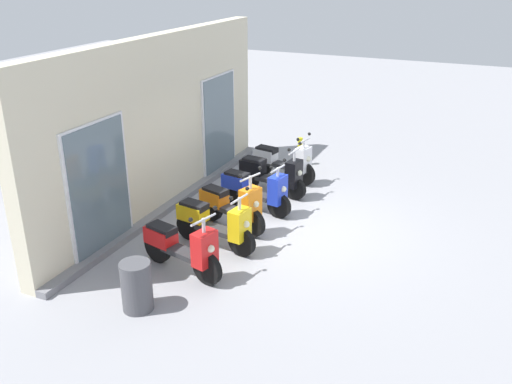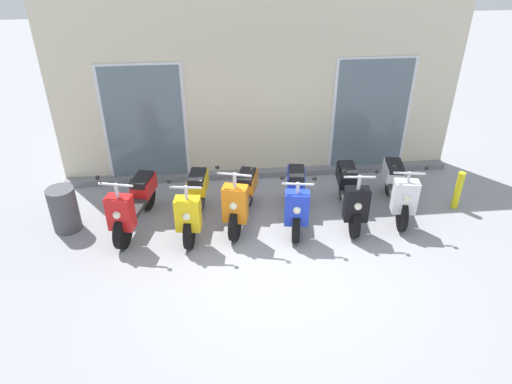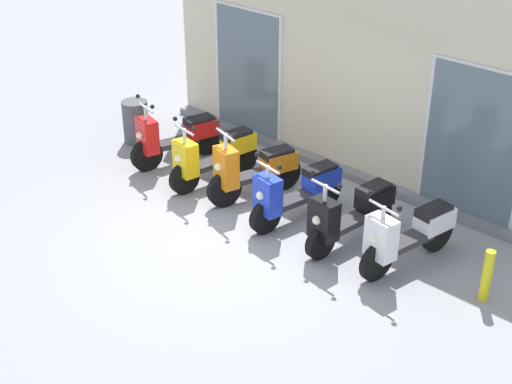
# 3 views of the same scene
# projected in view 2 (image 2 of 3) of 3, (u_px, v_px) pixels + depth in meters

# --- Properties ---
(ground_plane) EXTENTS (40.00, 40.00, 0.00)m
(ground_plane) POSITION_uv_depth(u_px,v_px,m) (279.00, 258.00, 7.09)
(ground_plane) COLOR #939399
(storefront_facade) EXTENTS (7.56, 0.50, 3.40)m
(storefront_facade) POSITION_uv_depth(u_px,v_px,m) (259.00, 93.00, 8.69)
(storefront_facade) COLOR beige
(storefront_facade) RESTS_ON ground_plane
(scooter_red) EXTENTS (0.74, 1.64, 1.23)m
(scooter_red) POSITION_uv_depth(u_px,v_px,m) (134.00, 203.00, 7.59)
(scooter_red) COLOR black
(scooter_red) RESTS_ON ground_plane
(scooter_yellow) EXTENTS (0.60, 1.64, 1.18)m
(scooter_yellow) POSITION_uv_depth(u_px,v_px,m) (194.00, 202.00, 7.60)
(scooter_yellow) COLOR black
(scooter_yellow) RESTS_ON ground_plane
(scooter_orange) EXTENTS (0.76, 1.56, 1.28)m
(scooter_orange) POSITION_uv_depth(u_px,v_px,m) (242.00, 197.00, 7.73)
(scooter_orange) COLOR black
(scooter_orange) RESTS_ON ground_plane
(scooter_blue) EXTENTS (0.63, 1.62, 1.14)m
(scooter_blue) POSITION_uv_depth(u_px,v_px,m) (296.00, 197.00, 7.74)
(scooter_blue) COLOR black
(scooter_blue) RESTS_ON ground_plane
(scooter_black) EXTENTS (0.57, 1.61, 1.20)m
(scooter_black) POSITION_uv_depth(u_px,v_px,m) (350.00, 193.00, 7.85)
(scooter_black) COLOR black
(scooter_black) RESTS_ON ground_plane
(scooter_white) EXTENTS (0.65, 1.66, 1.16)m
(scooter_white) POSITION_uv_depth(u_px,v_px,m) (398.00, 187.00, 8.00)
(scooter_white) COLOR black
(scooter_white) RESTS_ON ground_plane
(curb_bollard) EXTENTS (0.12, 0.12, 0.70)m
(curb_bollard) POSITION_uv_depth(u_px,v_px,m) (458.00, 190.00, 8.15)
(curb_bollard) COLOR yellow
(curb_bollard) RESTS_ON ground_plane
(trash_bin) EXTENTS (0.45, 0.45, 0.75)m
(trash_bin) POSITION_uv_depth(u_px,v_px,m) (64.00, 209.00, 7.58)
(trash_bin) COLOR #4C4C51
(trash_bin) RESTS_ON ground_plane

